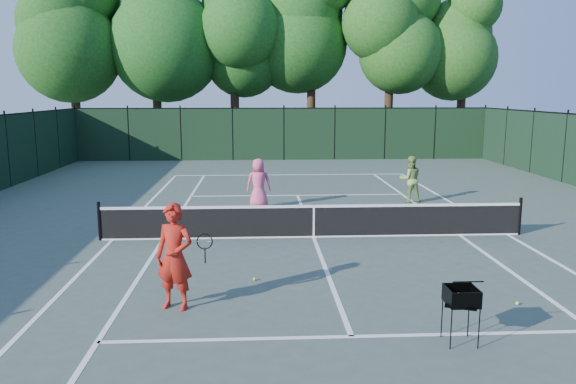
{
  "coord_description": "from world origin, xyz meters",
  "views": [
    {
      "loc": [
        -1.5,
        -14.97,
        3.96
      ],
      "look_at": [
        -0.66,
        1.0,
        1.1
      ],
      "focal_mm": 35.0,
      "sensor_mm": 36.0,
      "label": 1
    }
  ],
  "objects_px": {
    "ball_hopper": "(462,297)",
    "coach": "(175,257)",
    "loose_ball_near_cart": "(517,303)",
    "loose_ball_midcourt": "(254,279)",
    "player_green": "(410,179)",
    "player_pink": "(259,183)"
  },
  "relations": [
    {
      "from": "loose_ball_near_cart",
      "to": "loose_ball_midcourt",
      "type": "relative_size",
      "value": 1.0
    },
    {
      "from": "loose_ball_near_cart",
      "to": "player_green",
      "type": "bearing_deg",
      "value": 86.33
    },
    {
      "from": "loose_ball_midcourt",
      "to": "ball_hopper",
      "type": "bearing_deg",
      "value": -43.95
    },
    {
      "from": "player_pink",
      "to": "loose_ball_midcourt",
      "type": "relative_size",
      "value": 25.4
    },
    {
      "from": "player_pink",
      "to": "loose_ball_midcourt",
      "type": "height_order",
      "value": "player_pink"
    },
    {
      "from": "loose_ball_midcourt",
      "to": "loose_ball_near_cart",
      "type": "bearing_deg",
      "value": -18.43
    },
    {
      "from": "loose_ball_near_cart",
      "to": "loose_ball_midcourt",
      "type": "bearing_deg",
      "value": 161.57
    },
    {
      "from": "ball_hopper",
      "to": "loose_ball_near_cart",
      "type": "height_order",
      "value": "ball_hopper"
    },
    {
      "from": "ball_hopper",
      "to": "loose_ball_midcourt",
      "type": "relative_size",
      "value": 13.57
    },
    {
      "from": "player_pink",
      "to": "coach",
      "type": "bearing_deg",
      "value": 79.71
    },
    {
      "from": "ball_hopper",
      "to": "coach",
      "type": "bearing_deg",
      "value": -177.61
    },
    {
      "from": "player_green",
      "to": "loose_ball_near_cart",
      "type": "xyz_separation_m",
      "value": [
        -0.64,
        -10.04,
        -0.81
      ]
    },
    {
      "from": "coach",
      "to": "player_green",
      "type": "bearing_deg",
      "value": 72.99
    },
    {
      "from": "coach",
      "to": "loose_ball_near_cart",
      "type": "relative_size",
      "value": 29.13
    },
    {
      "from": "player_pink",
      "to": "loose_ball_near_cart",
      "type": "xyz_separation_m",
      "value": [
        4.85,
        -9.25,
        -0.83
      ]
    },
    {
      "from": "loose_ball_near_cart",
      "to": "coach",
      "type": "bearing_deg",
      "value": 178.31
    },
    {
      "from": "player_pink",
      "to": "loose_ball_midcourt",
      "type": "bearing_deg",
      "value": 88.59
    },
    {
      "from": "coach",
      "to": "loose_ball_midcourt",
      "type": "bearing_deg",
      "value": 64.03
    },
    {
      "from": "loose_ball_midcourt",
      "to": "player_pink",
      "type": "bearing_deg",
      "value": 89.18
    },
    {
      "from": "player_green",
      "to": "ball_hopper",
      "type": "xyz_separation_m",
      "value": [
        -2.31,
        -11.56,
        -0.07
      ]
    },
    {
      "from": "player_green",
      "to": "ball_hopper",
      "type": "relative_size",
      "value": 1.83
    },
    {
      "from": "player_green",
      "to": "loose_ball_midcourt",
      "type": "bearing_deg",
      "value": 54.51
    }
  ]
}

